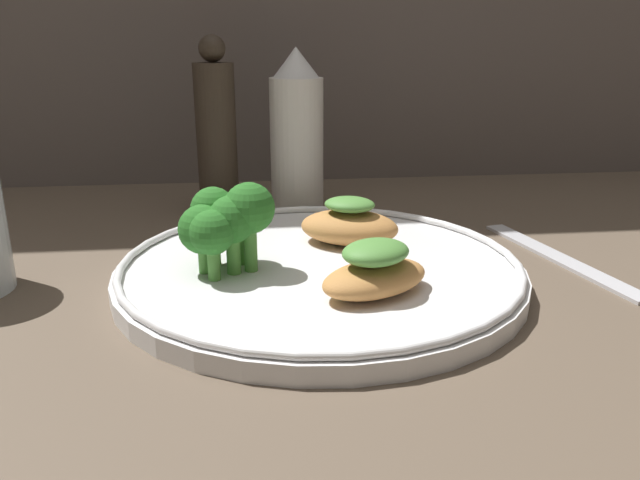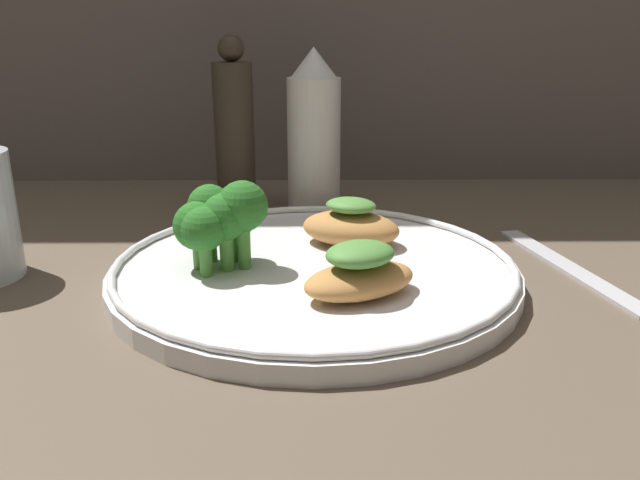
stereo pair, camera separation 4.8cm
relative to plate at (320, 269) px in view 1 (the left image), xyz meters
The scene contains 8 objects.
ground_plane 1.49cm from the plate, ahead, with size 180.00×180.00×1.00cm, color brown.
plate is the anchor object (origin of this frame).
grilled_meat_front 7.13cm from the plate, 63.20° to the right, with size 9.44×7.94×3.82cm.
grilled_meat_middle 6.17cm from the plate, 58.04° to the left, with size 9.81×8.22×4.03cm.
broccoli_bunch 8.32cm from the plate, behind, with size 7.18×6.53×6.81cm.
sauce_bottle 22.91cm from the plate, 91.12° to the left, with size 5.72×5.72×17.23cm.
pepper_grinder 24.51cm from the plate, 111.42° to the left, with size 4.24×4.24×18.44cm.
fork 21.08cm from the plate, ahead, with size 5.71×19.51×0.60cm.
Camera 1 is at (-5.21, -45.12, 18.41)cm, focal length 35.00 mm.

